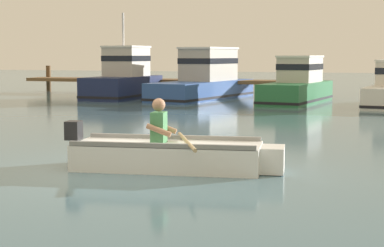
% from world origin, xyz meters
% --- Properties ---
extents(ground_plane, '(120.00, 120.00, 0.00)m').
position_xyz_m(ground_plane, '(0.00, 0.00, 0.00)').
color(ground_plane, slate).
extents(wooden_dock, '(13.04, 1.64, 1.36)m').
position_xyz_m(wooden_dock, '(-7.25, 18.50, 0.68)').
color(wooden_dock, brown).
rests_on(wooden_dock, ground).
extents(rowboat_with_person, '(3.73, 1.82, 1.19)m').
position_xyz_m(rowboat_with_person, '(0.55, 0.41, 0.25)').
color(rowboat_with_person, white).
rests_on(rowboat_with_person, ground).
extents(moored_boat_navy, '(2.11, 4.64, 3.76)m').
position_xyz_m(moored_boat_navy, '(-7.45, 15.84, 0.86)').
color(moored_boat_navy, '#19234C').
rests_on(moored_boat_navy, ground).
extents(moored_boat_blue, '(3.23, 6.79, 2.26)m').
position_xyz_m(moored_boat_blue, '(-3.94, 16.67, 0.82)').
color(moored_boat_blue, '#2D519E').
rests_on(moored_boat_blue, ground).
extents(moored_boat_green, '(2.42, 5.28, 1.89)m').
position_xyz_m(moored_boat_green, '(0.28, 15.72, 0.70)').
color(moored_boat_green, '#287042').
rests_on(moored_boat_green, ground).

